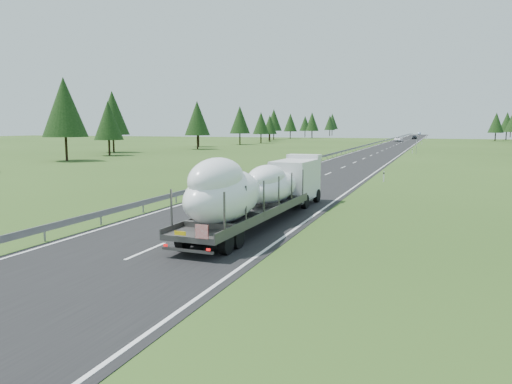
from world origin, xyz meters
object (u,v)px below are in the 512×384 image
(highway_sign, at_px, (416,144))
(distant_van, at_px, (398,139))
(boat_truck, at_px, (259,188))
(distant_car_blue, at_px, (419,133))
(distant_car_dark, at_px, (415,137))

(highway_sign, distance_m, distant_van, 75.37)
(boat_truck, height_order, distant_car_blue, boat_truck)
(distant_van, bearing_deg, distant_car_dark, 82.22)
(distant_van, relative_size, distant_car_blue, 1.35)
(distant_van, distance_m, distant_car_dark, 33.29)
(highway_sign, distance_m, boat_truck, 73.13)
(highway_sign, bearing_deg, boat_truck, -93.71)
(highway_sign, xyz_separation_m, distant_van, (-8.92, 74.83, -1.02))
(distant_van, bearing_deg, boat_truck, -90.00)
(boat_truck, relative_size, distant_car_dark, 3.88)
(boat_truck, distance_m, distant_car_blue, 291.82)
(highway_sign, height_order, distant_van, highway_sign)
(boat_truck, distance_m, distant_car_dark, 180.91)
(distant_car_dark, distance_m, distant_car_blue, 110.92)
(highway_sign, relative_size, distant_car_dark, 0.58)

